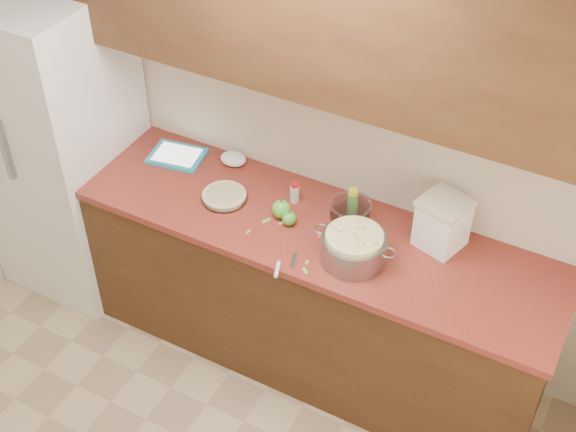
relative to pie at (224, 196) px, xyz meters
The scene contains 22 objects.
room_shell 1.55m from the pie, 74.63° to the right, with size 3.60×3.60×3.60m.
counter_run 0.62m from the pie, ahead, with size 2.64×0.68×0.92m.
upper_cabinets 1.10m from the pie, 24.46° to the left, with size 2.60×0.34×0.70m, color #543519.
fridge 1.04m from the pie, behind, with size 0.70×0.70×1.80m, color silver.
pie is the anchor object (origin of this frame).
colander 0.75m from the pie, ahead, with size 0.40×0.30×0.15m.
flour_canister 1.08m from the pie, 10.78° to the left, with size 0.26×0.26×0.26m.
tablet 0.44m from the pie, 156.40° to the left, with size 0.31×0.26×0.02m.
paring_knife 0.57m from the pie, 32.43° to the right, with size 0.09×0.19×0.02m.
lemon_bottle 0.64m from the pie, 19.22° to the left, with size 0.05×0.05×0.14m.
cinnamon_shaker 0.35m from the pie, 25.98° to the left, with size 0.05×0.05×0.11m.
vanilla_bottle 0.69m from the pie, ahead, with size 0.04×0.04×0.10m.
mixing_bowl 0.63m from the pie, 16.92° to the left, with size 0.21×0.21×0.08m.
paper_towel 0.30m from the pie, 112.53° to the left, with size 0.14×0.11×0.06m, color white.
apple_left 0.31m from the pie, ahead, with size 0.09×0.09×0.10m.
apple_center 0.37m from the pie, ahead, with size 0.07×0.07×0.08m.
peel_a 0.64m from the pie, 23.79° to the right, with size 0.04×0.02×0.00m, color #7CAD54.
peel_b 0.61m from the pie, 20.01° to the right, with size 0.03×0.01×0.00m, color #7CAD54.
peel_c 0.55m from the pie, ahead, with size 0.03×0.01×0.00m, color #7CAD54.
peel_d 0.28m from the pie, 33.95° to the right, with size 0.03×0.01×0.00m, color #7CAD54.
peel_e 0.34m from the pie, ahead, with size 0.03×0.01×0.00m, color #7CAD54.
peel_f 0.27m from the pie, ahead, with size 0.05×0.02×0.00m, color #7CAD54.
Camera 1 is at (1.33, -1.10, 3.48)m, focal length 50.00 mm.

